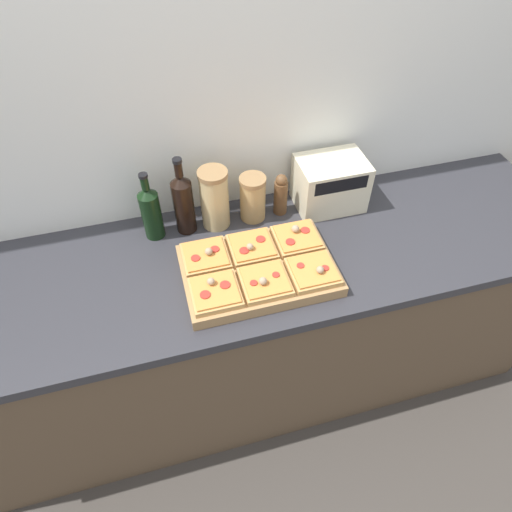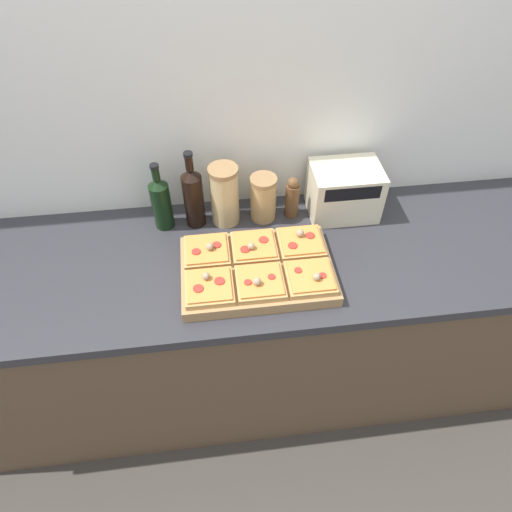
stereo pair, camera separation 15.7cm
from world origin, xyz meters
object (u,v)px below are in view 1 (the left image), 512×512
(wine_bottle, at_px, (183,202))
(grain_jar_short, at_px, (253,198))
(cutting_board, at_px, (258,270))
(grain_jar_tall, at_px, (214,199))
(pepper_mill, at_px, (281,194))
(olive_oil_bottle, at_px, (151,211))
(toaster_oven, at_px, (330,183))

(wine_bottle, bearing_deg, grain_jar_short, -0.00)
(wine_bottle, bearing_deg, cutting_board, -56.11)
(grain_jar_tall, xyz_separation_m, grain_jar_short, (0.15, -0.00, -0.03))
(grain_jar_short, height_order, pepper_mill, grain_jar_short)
(olive_oil_bottle, xyz_separation_m, grain_jar_tall, (0.24, 0.00, 0.01))
(grain_jar_tall, bearing_deg, cutting_board, -74.06)
(grain_jar_tall, bearing_deg, pepper_mill, 0.00)
(pepper_mill, bearing_deg, grain_jar_short, -180.00)
(olive_oil_bottle, relative_size, pepper_mill, 1.58)
(olive_oil_bottle, height_order, grain_jar_short, olive_oil_bottle)
(cutting_board, bearing_deg, wine_bottle, 123.89)
(olive_oil_bottle, distance_m, pepper_mill, 0.49)
(grain_jar_short, relative_size, toaster_oven, 0.66)
(wine_bottle, distance_m, grain_jar_short, 0.26)
(grain_jar_short, bearing_deg, grain_jar_tall, 180.00)
(toaster_oven, bearing_deg, olive_oil_bottle, 179.59)
(wine_bottle, relative_size, grain_jar_tall, 1.30)
(wine_bottle, bearing_deg, toaster_oven, -0.50)
(wine_bottle, xyz_separation_m, grain_jar_short, (0.26, -0.00, -0.04))
(cutting_board, relative_size, toaster_oven, 1.82)
(grain_jar_tall, height_order, pepper_mill, grain_jar_tall)
(toaster_oven, bearing_deg, cutting_board, -141.88)
(cutting_board, xyz_separation_m, pepper_mill, (0.17, 0.30, 0.06))
(cutting_board, height_order, grain_jar_short, grain_jar_short)
(grain_jar_tall, height_order, grain_jar_short, grain_jar_tall)
(toaster_oven, bearing_deg, pepper_mill, 178.58)
(wine_bottle, bearing_deg, grain_jar_tall, 0.00)
(wine_bottle, relative_size, toaster_oven, 1.12)
(grain_jar_tall, xyz_separation_m, toaster_oven, (0.46, -0.00, -0.02))
(grain_jar_short, bearing_deg, wine_bottle, 180.00)
(olive_oil_bottle, height_order, grain_jar_tall, olive_oil_bottle)
(olive_oil_bottle, bearing_deg, toaster_oven, -0.41)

